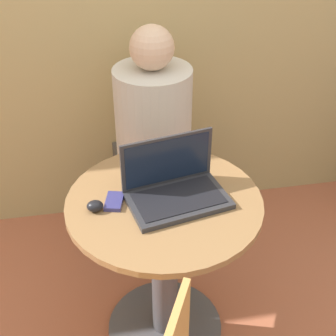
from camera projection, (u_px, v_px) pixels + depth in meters
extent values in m
plane|color=#B26042|center=(165.00, 327.00, 2.07)|extent=(12.00, 12.00, 0.00)
cylinder|color=#4C4C51|center=(165.00, 325.00, 2.06)|extent=(0.49, 0.49, 0.02)
cylinder|color=#4C4C51|center=(165.00, 271.00, 1.87)|extent=(0.10, 0.10, 0.67)
cylinder|color=olive|center=(164.00, 202.00, 1.67)|extent=(0.70, 0.70, 0.02)
cube|color=#2D2D33|center=(178.00, 200.00, 1.64)|extent=(0.38, 0.28, 0.02)
cube|color=black|center=(178.00, 198.00, 1.64)|extent=(0.33, 0.23, 0.00)
cube|color=#2D2D33|center=(167.00, 160.00, 1.66)|extent=(0.34, 0.08, 0.19)
cube|color=#141E33|center=(168.00, 161.00, 1.66)|extent=(0.31, 0.07, 0.17)
cube|color=navy|center=(114.00, 201.00, 1.64)|extent=(0.08, 0.11, 0.02)
ellipsoid|color=black|center=(95.00, 206.00, 1.60)|extent=(0.06, 0.05, 0.04)
cube|color=#4C4742|center=(150.00, 189.00, 2.53)|extent=(0.37, 0.51, 0.44)
cylinder|color=beige|center=(153.00, 122.00, 2.16)|extent=(0.35, 0.35, 0.52)
sphere|color=beige|center=(152.00, 48.00, 1.96)|extent=(0.19, 0.19, 0.19)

